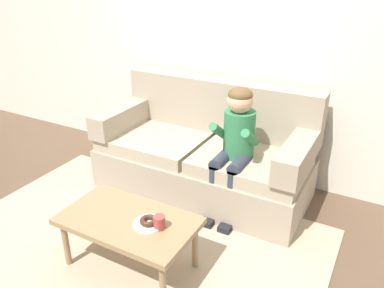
{
  "coord_description": "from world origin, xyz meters",
  "views": [
    {
      "loc": [
        1.55,
        -2.02,
        1.97
      ],
      "look_at": [
        0.19,
        0.45,
        0.65
      ],
      "focal_mm": 35.77,
      "sensor_mm": 36.0,
      "label": 1
    }
  ],
  "objects_px": {
    "person_child": "(235,140)",
    "donut": "(149,221)",
    "couch": "(205,155)",
    "coffee_table": "(128,224)",
    "mug": "(159,222)",
    "toy_controller": "(92,211)"
  },
  "relations": [
    {
      "from": "person_child",
      "to": "mug",
      "type": "distance_m",
      "value": 1.01
    },
    {
      "from": "donut",
      "to": "mug",
      "type": "xyz_separation_m",
      "value": [
        0.08,
        0.0,
        0.01
      ]
    },
    {
      "from": "coffee_table",
      "to": "toy_controller",
      "type": "bearing_deg",
      "value": 153.35
    },
    {
      "from": "coffee_table",
      "to": "toy_controller",
      "type": "height_order",
      "value": "coffee_table"
    },
    {
      "from": "person_child",
      "to": "toy_controller",
      "type": "bearing_deg",
      "value": -147.7
    },
    {
      "from": "person_child",
      "to": "couch",
      "type": "bearing_deg",
      "value": 150.44
    },
    {
      "from": "toy_controller",
      "to": "mug",
      "type": "bearing_deg",
      "value": 11.06
    },
    {
      "from": "person_child",
      "to": "donut",
      "type": "xyz_separation_m",
      "value": [
        -0.19,
        -0.99,
        -0.23
      ]
    },
    {
      "from": "couch",
      "to": "donut",
      "type": "height_order",
      "value": "couch"
    },
    {
      "from": "couch",
      "to": "coffee_table",
      "type": "bearing_deg",
      "value": -88.68
    },
    {
      "from": "coffee_table",
      "to": "donut",
      "type": "distance_m",
      "value": 0.18
    },
    {
      "from": "couch",
      "to": "toy_controller",
      "type": "distance_m",
      "value": 1.14
    },
    {
      "from": "couch",
      "to": "mug",
      "type": "bearing_deg",
      "value": -77.25
    },
    {
      "from": "person_child",
      "to": "donut",
      "type": "relative_size",
      "value": 9.18
    },
    {
      "from": "couch",
      "to": "mug",
      "type": "height_order",
      "value": "couch"
    },
    {
      "from": "mug",
      "to": "coffee_table",
      "type": "bearing_deg",
      "value": -175.86
    },
    {
      "from": "person_child",
      "to": "toy_controller",
      "type": "xyz_separation_m",
      "value": [
        -1.04,
        -0.66,
        -0.65
      ]
    },
    {
      "from": "donut",
      "to": "mug",
      "type": "bearing_deg",
      "value": 2.8
    },
    {
      "from": "coffee_table",
      "to": "donut",
      "type": "xyz_separation_m",
      "value": [
        0.16,
        0.01,
        0.08
      ]
    },
    {
      "from": "toy_controller",
      "to": "person_child",
      "type": "bearing_deg",
      "value": 62.77
    },
    {
      "from": "mug",
      "to": "couch",
      "type": "bearing_deg",
      "value": 102.75
    },
    {
      "from": "mug",
      "to": "toy_controller",
      "type": "relative_size",
      "value": 0.4
    }
  ]
}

